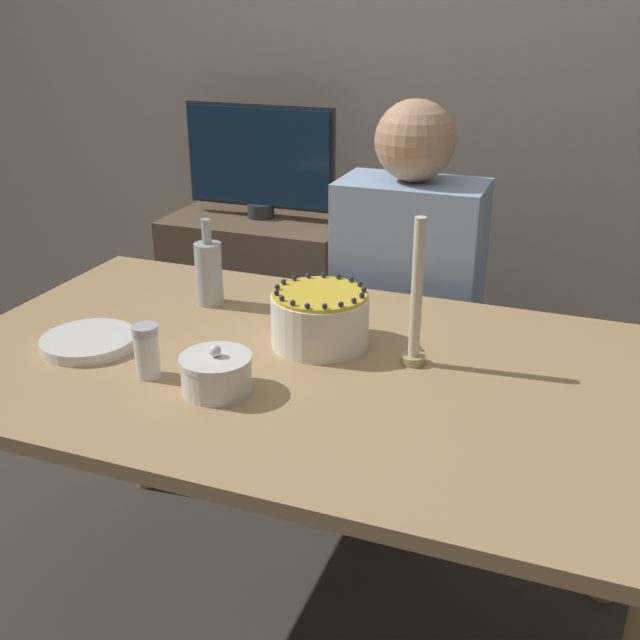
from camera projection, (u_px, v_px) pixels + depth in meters
The scene contains 12 objects.
ground_plane at pixel (301, 630), 1.87m from camera, with size 12.00×12.00×0.00m, color #3D3833.
wall_behind at pixel (450, 48), 2.56m from camera, with size 8.00×0.05×2.60m.
dining_table at pixel (298, 406), 1.62m from camera, with size 1.52×0.92×0.75m.
cake at pixel (320, 318), 1.63m from camera, with size 0.21×0.21×0.13m.
sugar_bowl at pixel (216, 373), 1.44m from camera, with size 0.14×0.14×0.10m.
sugar_shaker at pixel (147, 351), 1.49m from camera, with size 0.05×0.05×0.11m.
plate_stack at pixel (89, 342), 1.63m from camera, with size 0.21×0.21×0.02m.
candle at pixel (416, 305), 1.51m from camera, with size 0.05×0.05×0.31m.
bottle at pixel (209, 272), 1.84m from camera, with size 0.07×0.07×0.22m.
person_man_blue_shirt at pixel (405, 339), 2.21m from camera, with size 0.40×0.34×1.22m.
side_cabinet at pixel (264, 306), 2.91m from camera, with size 0.67×0.43×0.71m.
tv_monitor at pixel (260, 159), 2.69m from camera, with size 0.57×0.10×0.40m.
Camera 1 is at (0.55, -1.31, 1.45)m, focal length 42.00 mm.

